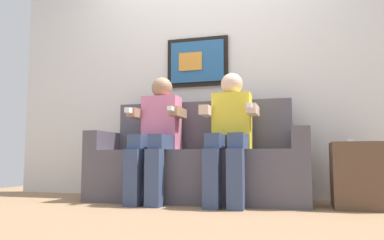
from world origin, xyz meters
TOP-DOWN VIEW (x-y plane):
  - ground_plane at (0.00, 0.00)m, footprint 5.60×5.60m
  - back_wall_assembly at (-0.00, 0.76)m, footprint 4.31×0.10m
  - couch at (0.00, 0.33)m, footprint 1.91×0.58m
  - person_on_left at (-0.32, 0.16)m, footprint 0.46×0.56m
  - person_on_right at (0.32, 0.16)m, footprint 0.46×0.56m
  - side_table_right at (1.30, 0.22)m, footprint 0.40×0.40m
  - spare_remote_on_table at (1.24, 0.20)m, footprint 0.04×0.13m

SIDE VIEW (x-z plane):
  - ground_plane at x=0.00m, z-range 0.00..0.00m
  - side_table_right at x=1.30m, z-range 0.00..0.50m
  - couch at x=0.00m, z-range -0.14..0.76m
  - spare_remote_on_table at x=1.24m, z-range 0.50..0.52m
  - person_on_right at x=0.32m, z-range 0.05..1.16m
  - person_on_left at x=-0.32m, z-range 0.05..1.16m
  - back_wall_assembly at x=0.00m, z-range 0.00..2.60m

